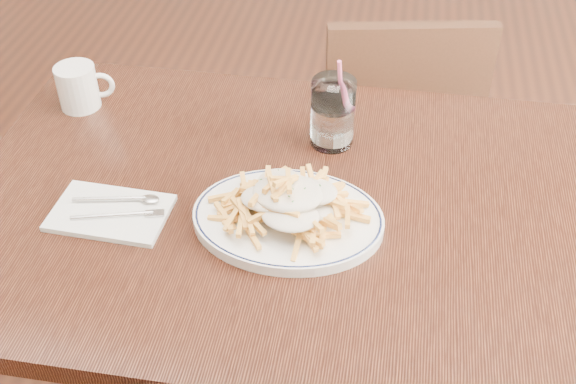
% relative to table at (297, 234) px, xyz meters
% --- Properties ---
extents(table, '(1.20, 0.80, 0.75)m').
position_rel_table_xyz_m(table, '(0.00, 0.00, 0.00)').
color(table, black).
rests_on(table, ground).
extents(chair_far, '(0.45, 0.45, 0.83)m').
position_rel_table_xyz_m(chair_far, '(0.16, 0.63, -0.20)').
color(chair_far, '#321C10').
rests_on(chair_far, ground).
extents(fries_plate, '(0.39, 0.36, 0.02)m').
position_rel_table_xyz_m(fries_plate, '(-0.01, -0.06, 0.09)').
color(fries_plate, white).
rests_on(fries_plate, table).
extents(loaded_fries, '(0.27, 0.24, 0.07)m').
position_rel_table_xyz_m(loaded_fries, '(-0.01, -0.06, 0.13)').
color(loaded_fries, '#F2B14A').
rests_on(loaded_fries, fries_plate).
extents(napkin, '(0.20, 0.14, 0.01)m').
position_rel_table_xyz_m(napkin, '(-0.31, -0.09, 0.08)').
color(napkin, silver).
rests_on(napkin, table).
extents(cutlery, '(0.18, 0.10, 0.01)m').
position_rel_table_xyz_m(cutlery, '(-0.31, -0.08, 0.09)').
color(cutlery, silver).
rests_on(cutlery, napkin).
extents(water_glass, '(0.08, 0.08, 0.18)m').
position_rel_table_xyz_m(water_glass, '(0.04, 0.19, 0.14)').
color(water_glass, white).
rests_on(water_glass, table).
extents(coffee_mug, '(0.11, 0.08, 0.09)m').
position_rel_table_xyz_m(coffee_mug, '(-0.49, 0.23, 0.12)').
color(coffee_mug, white).
rests_on(coffee_mug, table).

